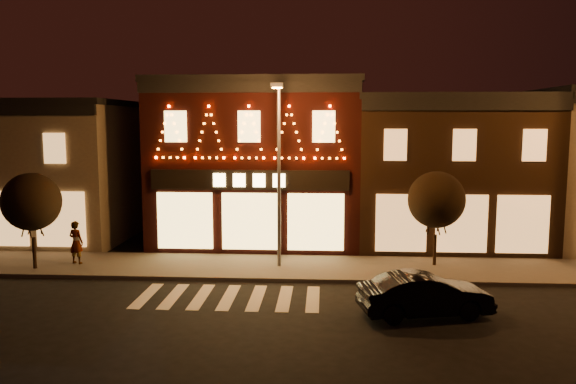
# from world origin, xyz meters

# --- Properties ---
(ground) EXTENTS (120.00, 120.00, 0.00)m
(ground) POSITION_xyz_m (0.00, 0.00, 0.00)
(ground) COLOR black
(ground) RESTS_ON ground
(sidewalk_far) EXTENTS (44.00, 4.00, 0.15)m
(sidewalk_far) POSITION_xyz_m (2.00, 8.00, 0.07)
(sidewalk_far) COLOR #47423D
(sidewalk_far) RESTS_ON ground
(building_left) EXTENTS (12.20, 8.28, 7.30)m
(building_left) POSITION_xyz_m (-13.00, 13.99, 3.66)
(building_left) COLOR #6B5D4C
(building_left) RESTS_ON ground
(building_pulp) EXTENTS (10.20, 8.34, 8.30)m
(building_pulp) POSITION_xyz_m (0.00, 13.98, 4.16)
(building_pulp) COLOR black
(building_pulp) RESTS_ON ground
(building_right_a) EXTENTS (9.20, 8.28, 7.50)m
(building_right_a) POSITION_xyz_m (9.50, 13.99, 3.76)
(building_right_a) COLOR #301D10
(building_right_a) RESTS_ON ground
(streetlamp_mid) EXTENTS (0.48, 1.74, 7.60)m
(streetlamp_mid) POSITION_xyz_m (1.50, 7.76, 4.61)
(streetlamp_mid) COLOR #59595E
(streetlamp_mid) RESTS_ON sidewalk_far
(tree_left) EXTENTS (2.39, 2.39, 4.00)m
(tree_left) POSITION_xyz_m (-8.64, 6.96, 2.95)
(tree_left) COLOR black
(tree_left) RESTS_ON sidewalk_far
(tree_right) EXTENTS (2.40, 2.40, 4.01)m
(tree_right) POSITION_xyz_m (8.09, 8.57, 2.95)
(tree_right) COLOR black
(tree_right) RESTS_ON sidewalk_far
(dark_sedan) EXTENTS (4.45, 2.33, 1.39)m
(dark_sedan) POSITION_xyz_m (6.64, 2.47, 0.70)
(dark_sedan) COLOR black
(dark_sedan) RESTS_ON ground
(pedestrian) EXTENTS (0.77, 0.61, 1.86)m
(pedestrian) POSITION_xyz_m (-7.24, 7.85, 1.08)
(pedestrian) COLOR gray
(pedestrian) RESTS_ON sidewalk_far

